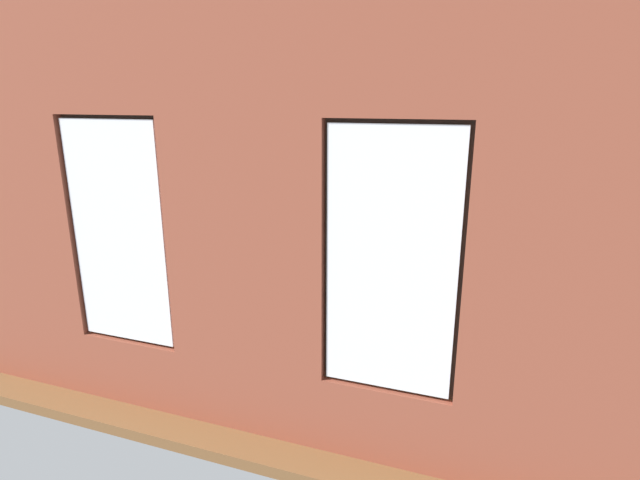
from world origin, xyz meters
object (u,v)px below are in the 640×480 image
papasan_chair (298,244)px  potted_plant_between_couches (451,332)px  cup_ceramic (303,282)px  table_plant_small (309,282)px  coffee_table (303,290)px  tv_flatscreen (177,228)px  potted_plant_near_tv (170,254)px  potted_plant_corner_near_left (533,244)px  candle_jar (292,278)px  couch_left (523,309)px  media_console (180,268)px  potted_plant_corner_far_left (556,388)px  remote_gray (340,286)px  potted_plant_foreground_right (246,225)px  potted_plant_mid_room_small (403,284)px  potted_plant_by_left_couch (490,262)px  remote_black (265,284)px  couch_by_window (285,355)px

papasan_chair → potted_plant_between_couches: 4.06m
cup_ceramic → table_plant_small: (-0.11, 0.12, 0.06)m
coffee_table → tv_flatscreen: (2.15, -0.53, 0.47)m
potted_plant_near_tv → cup_ceramic: bearing=-164.7°
papasan_chair → potted_plant_corner_near_left: size_ratio=0.77×
table_plant_small → potted_plant_near_tv: (1.70, 0.31, 0.27)m
potted_plant_corner_near_left → candle_jar: bearing=34.7°
couch_left → media_console: 4.67m
potted_plant_corner_far_left → cup_ceramic: bearing=-30.4°
couch_left → remote_gray: size_ratio=11.46×
candle_jar → media_console: candle_jar is taller
remote_gray → media_console: bearing=178.5°
potted_plant_between_couches → tv_flatscreen: bearing=-25.9°
potted_plant_foreground_right → potted_plant_mid_room_small: 3.18m
cup_ceramic → candle_jar: size_ratio=0.94×
table_plant_small → potted_plant_by_left_couch: (-2.01, -1.92, -0.14)m
couch_left → candle_jar: size_ratio=17.13×
media_console → cup_ceramic: bearing=166.1°
potted_plant_between_couches → potted_plant_corner_near_left: bearing=-103.0°
tv_flatscreen → candle_jar: bearing=167.5°
media_console → potted_plant_corner_far_left: size_ratio=1.28×
remote_gray → media_console: media_console is taller
papasan_chair → potted_plant_mid_room_small: bearing=154.9°
coffee_table → potted_plant_near_tv: (1.58, 0.43, 0.43)m
candle_jar → potted_plant_mid_room_small: size_ratio=0.25×
potted_plant_near_tv → media_console: bearing=-59.6°
table_plant_small → tv_flatscreen: bearing=-16.1°
media_console → potted_plant_foreground_right: 1.57m
potted_plant_between_couches → table_plant_small: bearing=-36.5°
remote_gray → potted_plant_corner_far_left: 2.83m
media_console → potted_plant_corner_far_left: potted_plant_corner_far_left is taller
table_plant_small → remote_black: (0.57, 0.00, -0.11)m
table_plant_small → remote_black: size_ratio=1.29×
remote_black → potted_plant_corner_far_left: bearing=-49.9°
potted_plant_corner_near_left → potted_plant_mid_room_small: potted_plant_corner_near_left is taller
remote_gray → potted_plant_near_tv: potted_plant_near_tv is taller
remote_black → papasan_chair: size_ratio=0.17×
couch_left → potted_plant_corner_far_left: size_ratio=2.48×
coffee_table → potted_plant_corner_far_left: (-2.67, 1.57, 0.15)m
couch_left → potted_plant_corner_far_left: 2.00m
coffee_table → potted_plant_corner_far_left: bearing=149.6°
media_console → potted_plant_mid_room_small: bearing=-174.9°
potted_plant_foreground_right → couch_by_window: bearing=122.5°
couch_left → potted_plant_mid_room_small: size_ratio=4.34×
remote_gray → couch_by_window: bearing=-84.0°
remote_gray → potted_plant_by_left_couch: 2.38m
couch_by_window → potted_plant_corner_far_left: (-2.28, 0.10, 0.19)m
cup_ceramic → potted_plant_mid_room_small: 1.36m
candle_jar → potted_plant_foreground_right: 2.55m
remote_gray → potted_plant_foreground_right: bearing=147.2°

